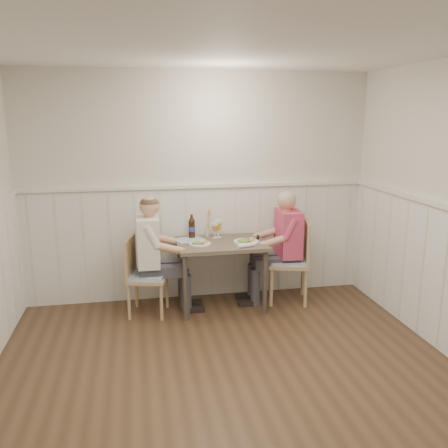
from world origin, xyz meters
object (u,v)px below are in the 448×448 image
object	(u,v)px
chair_left	(143,273)
diner_cream	(153,264)
grass_vase	(207,223)
chair_right	(293,258)
man_in_pink	(284,255)
beer_bottle	(192,227)
dining_table	(221,251)

from	to	relation	value
chair_left	diner_cream	size ratio (longest dim) A/B	0.65
grass_vase	chair_right	bearing A→B (deg)	-16.73
grass_vase	man_in_pink	bearing A→B (deg)	-16.88
beer_bottle	diner_cream	bearing A→B (deg)	-150.16
chair_left	beer_bottle	bearing A→B (deg)	27.27
chair_right	chair_left	xyz separation A→B (m)	(-1.71, -0.06, -0.05)
man_in_pink	chair_left	bearing A→B (deg)	-177.00
dining_table	chair_left	distance (m)	0.88
diner_cream	beer_bottle	size ratio (longest dim) A/B	4.85
chair_right	chair_left	world-z (taller)	chair_right
diner_cream	dining_table	bearing A→B (deg)	0.90
dining_table	man_in_pink	bearing A→B (deg)	3.33
chair_right	dining_table	bearing A→B (deg)	-178.98
chair_right	diner_cream	world-z (taller)	diner_cream
grass_vase	diner_cream	bearing A→B (deg)	-154.20
chair_right	beer_bottle	distance (m)	1.21
chair_left	dining_table	bearing A→B (deg)	2.72
chair_right	diner_cream	bearing A→B (deg)	-179.04
man_in_pink	diner_cream	size ratio (longest dim) A/B	1.00
dining_table	beer_bottle	world-z (taller)	beer_bottle
chair_left	grass_vase	bearing A→B (deg)	24.34
grass_vase	dining_table	bearing A→B (deg)	-71.59
diner_cream	beer_bottle	distance (m)	0.62
chair_right	grass_vase	distance (m)	1.07
diner_cream	grass_vase	distance (m)	0.80
dining_table	chair_right	size ratio (longest dim) A/B	1.02
dining_table	diner_cream	world-z (taller)	diner_cream
beer_bottle	chair_left	bearing A→B (deg)	-152.73
dining_table	chair_left	bearing A→B (deg)	-177.28
dining_table	grass_vase	size ratio (longest dim) A/B	2.75
man_in_pink	grass_vase	xyz separation A→B (m)	(-0.85, 0.26, 0.36)
chair_right	man_in_pink	size ratio (longest dim) A/B	0.72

